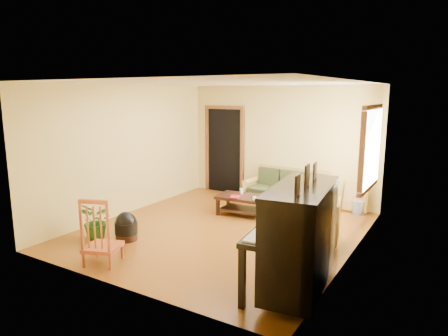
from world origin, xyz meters
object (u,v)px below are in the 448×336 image
Objects in this scene: armchair at (317,223)px; potted_plant at (97,221)px; sofa at (286,188)px; ceramic_crock at (358,207)px; piano at (300,240)px; footstool at (126,230)px; red_chair at (102,230)px; coffee_table at (245,206)px.

potted_plant is at bearing -166.06° from armchair.
ceramic_crock is (1.48, 0.21, -0.26)m from sofa.
armchair is 0.51× the size of piano.
sofa reaches higher than ceramic_crock.
armchair reaches higher than footstool.
red_chair is at bearing -149.68° from armchair.
armchair is 2.84× the size of ceramic_crock.
armchair reaches higher than ceramic_crock.
armchair is at bearing 25.95° from footstool.
coffee_table reaches higher than ceramic_crock.
sofa is 1.22× the size of piano.
red_chair is (-2.73, -0.66, -0.18)m from piano.
sofa is at bearing 54.27° from red_chair.
red_chair reaches higher than potted_plant.
footstool is at bearing -130.54° from ceramic_crock.
armchair is (1.77, -0.86, 0.19)m from coffee_table.
coffee_table is 1.98m from armchair.
armchair is 1.62m from piano.
red_chair reaches higher than coffee_table.
potted_plant is at bearing -132.77° from ceramic_crock.
red_chair is (-2.45, -2.23, 0.11)m from armchair.
ceramic_crock is at bearing 11.31° from sofa.
coffee_table reaches higher than footstool.
ceramic_crock is at bearing 47.23° from potted_plant.
coffee_table is at bearing 64.63° from footstool.
footstool is (-2.83, -1.38, -0.21)m from armchair.
piano reaches higher than footstool.
piano is 2.81m from red_chair.
armchair is 3.31m from red_chair.
piano is 4.03× the size of footstool.
armchair is 0.78× the size of red_chair.
red_chair is 3.64× the size of ceramic_crock.
armchair is at bearing 26.00° from potted_plant.
footstool is (-3.11, 0.20, -0.49)m from piano.
piano is 5.57× the size of ceramic_crock.
armchair is 3.15m from footstool.
ceramic_crock is (0.17, 2.13, -0.25)m from armchair.
piano is at bearing -61.97° from sofa.
red_chair is at bearing -120.95° from ceramic_crock.
sofa reaches higher than footstool.
red_chair is (-1.13, -4.15, 0.10)m from sofa.
sofa is 1.69× the size of coffee_table.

